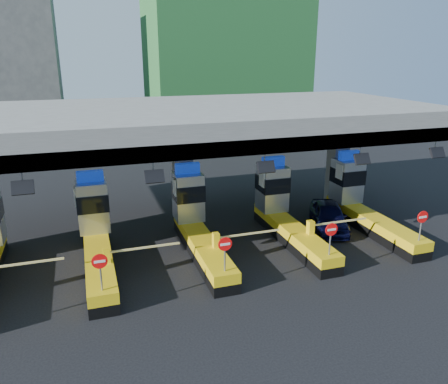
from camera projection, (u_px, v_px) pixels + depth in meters
name	position (u px, v px, depth m)	size (l,w,h in m)	color
ground	(197.00, 248.00, 22.84)	(120.00, 120.00, 0.00)	black
toll_canopy	(182.00, 123.00, 23.56)	(28.00, 12.09, 7.00)	slate
toll_lane_left	(96.00, 233.00, 21.18)	(4.43, 8.00, 4.16)	black
toll_lane_center	(196.00, 222.00, 22.66)	(4.43, 8.00, 4.16)	black
toll_lane_right	(283.00, 211.00, 24.15)	(4.43, 8.00, 4.16)	black
toll_lane_far_right	(360.00, 202.00, 25.63)	(4.43, 8.00, 4.16)	black
bg_building_scaffold	(224.00, 15.00, 51.08)	(18.00, 12.00, 28.00)	#1E5926
van	(329.00, 216.00, 25.16)	(1.81, 4.50, 1.53)	black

